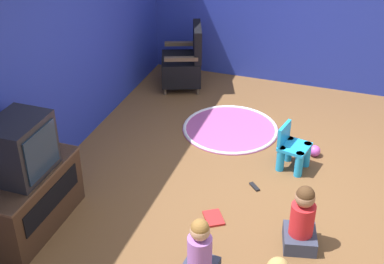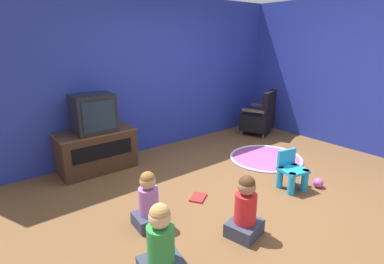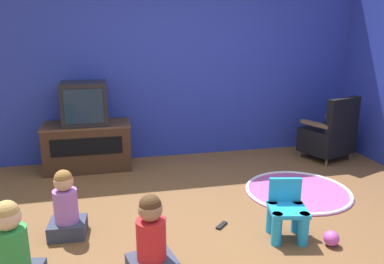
% 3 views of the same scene
% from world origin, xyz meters
% --- Properties ---
extents(ground_plane, '(30.00, 30.00, 0.00)m').
position_xyz_m(ground_plane, '(0.00, 0.00, 0.00)').
color(ground_plane, brown).
extents(wall_back, '(5.69, 0.12, 2.59)m').
position_xyz_m(wall_back, '(-0.16, 2.22, 1.30)').
color(wall_back, '#23339E').
rests_on(wall_back, ground_plane).
extents(tv_cabinet, '(1.10, 0.54, 0.61)m').
position_xyz_m(tv_cabinet, '(-1.32, 1.88, 0.32)').
color(tv_cabinet, '#382316').
rests_on(tv_cabinet, ground_plane).
extents(television, '(0.56, 0.43, 0.54)m').
position_xyz_m(television, '(-1.32, 1.84, 0.88)').
color(television, black).
rests_on(television, tv_cabinet).
extents(black_armchair, '(0.77, 0.72, 0.90)m').
position_xyz_m(black_armchair, '(1.97, 1.52, 0.35)').
color(black_armchair, brown).
rests_on(black_armchair, ground_plane).
extents(yellow_kid_chair, '(0.37, 0.36, 0.51)m').
position_xyz_m(yellow_kid_chair, '(0.45, -0.28, 0.21)').
color(yellow_kid_chair, '#1E99DB').
rests_on(yellow_kid_chair, ground_plane).
extents(play_mat, '(1.19, 1.19, 0.04)m').
position_xyz_m(play_mat, '(1.02, 0.57, 0.01)').
color(play_mat, '#A54C8C').
rests_on(play_mat, ground_plane).
extents(child_watching_left, '(0.39, 0.36, 0.68)m').
position_xyz_m(child_watching_left, '(-1.72, -0.52, 0.29)').
color(child_watching_left, '#33384C').
rests_on(child_watching_left, ground_plane).
extents(child_watching_center, '(0.33, 0.30, 0.62)m').
position_xyz_m(child_watching_center, '(-1.43, 0.16, 0.27)').
color(child_watching_center, '#33384C').
rests_on(child_watching_center, ground_plane).
extents(child_watching_right, '(0.39, 0.36, 0.65)m').
position_xyz_m(child_watching_right, '(-0.77, -0.57, 0.28)').
color(child_watching_right, '#33384C').
rests_on(child_watching_right, ground_plane).
extents(toy_ball, '(0.13, 0.13, 0.13)m').
position_xyz_m(toy_ball, '(0.76, -0.50, 0.07)').
color(toy_ball, '#CC4CB2').
rests_on(toy_ball, ground_plane).
extents(book, '(0.28, 0.26, 0.02)m').
position_xyz_m(book, '(-0.68, 0.27, 0.01)').
color(book, '#B22323').
rests_on(book, ground_plane).
extents(remote_control, '(0.14, 0.14, 0.02)m').
position_xyz_m(remote_control, '(-0.05, 0.01, 0.01)').
color(remote_control, black).
rests_on(remote_control, ground_plane).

